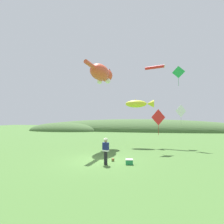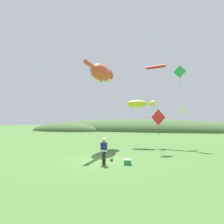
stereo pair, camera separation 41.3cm
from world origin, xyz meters
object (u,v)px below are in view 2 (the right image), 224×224
(picnic_cooler, at_px, (127,162))
(festival_attendant, at_px, (104,150))
(kite_giant_cat, at_px, (102,74))
(kite_diamond_red, at_px, (158,117))
(kite_diamond_green, at_px, (180,72))
(kite_tube_streamer, at_px, (156,67))
(kite_fish_windsock, at_px, (140,104))
(kite_diamond_white, at_px, (182,111))
(kite_spool, at_px, (112,160))

(picnic_cooler, bearing_deg, festival_attendant, -167.66)
(festival_attendant, height_order, kite_giant_cat, kite_giant_cat)
(kite_diamond_red, xyz_separation_m, kite_diamond_green, (2.51, 4.45, 5.21))
(picnic_cooler, bearing_deg, kite_diamond_green, 62.59)
(picnic_cooler, distance_m, kite_tube_streamer, 14.25)
(kite_diamond_green, bearing_deg, festival_attendant, -123.66)
(kite_tube_streamer, distance_m, kite_diamond_green, 3.16)
(kite_fish_windsock, bearing_deg, kite_giant_cat, -158.98)
(kite_tube_streamer, bearing_deg, festival_attendant, -108.82)
(kite_fish_windsock, relative_size, kite_tube_streamer, 1.31)
(festival_attendant, xyz_separation_m, kite_diamond_white, (6.28, 8.34, 2.95))
(kite_diamond_red, bearing_deg, picnic_cooler, -115.37)
(kite_spool, relative_size, kite_tube_streamer, 0.10)
(picnic_cooler, height_order, kite_giant_cat, kite_giant_cat)
(festival_attendant, height_order, kite_diamond_green, kite_diamond_green)
(kite_diamond_red, bearing_deg, kite_diamond_white, 53.27)
(kite_fish_windsock, relative_size, kite_diamond_white, 1.43)
(kite_spool, xyz_separation_m, kite_fish_windsock, (1.51, 7.57, 4.67))
(kite_fish_windsock, bearing_deg, festival_attendant, -101.97)
(festival_attendant, bearing_deg, kite_diamond_green, 56.34)
(kite_fish_windsock, bearing_deg, picnic_cooler, -91.77)
(kite_giant_cat, distance_m, kite_diamond_green, 8.83)
(festival_attendant, xyz_separation_m, picnic_cooler, (1.56, 0.34, -0.77))
(festival_attendant, xyz_separation_m, kite_fish_windsock, (1.81, 8.56, 3.84))
(kite_giant_cat, xyz_separation_m, kite_diamond_red, (5.98, -2.06, -4.91))
(kite_spool, distance_m, kite_diamond_white, 10.21)
(kite_giant_cat, bearing_deg, kite_diamond_red, -18.99)
(kite_diamond_red, bearing_deg, kite_tube_streamer, 90.42)
(kite_giant_cat, bearing_deg, festival_attendant, -72.22)
(kite_giant_cat, relative_size, kite_diamond_green, 2.78)
(kite_diamond_green, bearing_deg, kite_spool, -125.31)
(kite_tube_streamer, height_order, kite_diamond_white, kite_tube_streamer)
(kite_giant_cat, distance_m, kite_fish_windsock, 5.47)
(kite_giant_cat, distance_m, kite_diamond_white, 9.60)
(festival_attendant, bearing_deg, kite_tube_streamer, 71.18)
(kite_giant_cat, bearing_deg, kite_diamond_white, 8.97)
(festival_attendant, height_order, kite_spool, festival_attendant)
(festival_attendant, height_order, kite_diamond_red, kite_diamond_red)
(picnic_cooler, distance_m, kite_fish_windsock, 9.43)
(festival_attendant, distance_m, kite_fish_windsock, 9.55)
(kite_tube_streamer, relative_size, kite_diamond_white, 1.09)
(kite_diamond_green, height_order, kite_diamond_white, kite_diamond_green)
(kite_diamond_white, bearing_deg, festival_attendant, -126.97)
(kite_fish_windsock, height_order, kite_diamond_green, kite_diamond_green)
(picnic_cooler, relative_size, kite_giant_cat, 0.08)
(kite_giant_cat, relative_size, kite_tube_streamer, 2.61)
(kite_spool, bearing_deg, kite_diamond_red, 48.97)
(kite_tube_streamer, height_order, kite_diamond_green, kite_tube_streamer)
(kite_giant_cat, xyz_separation_m, kite_diamond_green, (8.50, 2.39, 0.30))
(kite_spool, relative_size, kite_giant_cat, 0.04)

